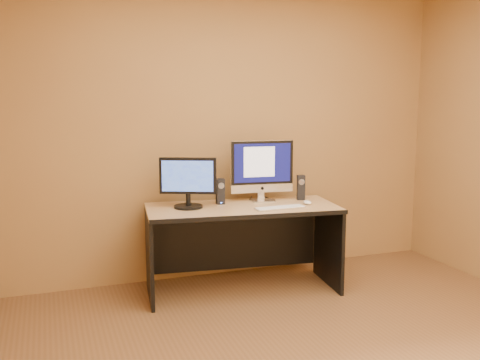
% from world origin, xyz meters
% --- Properties ---
extents(walls, '(4.00, 4.00, 2.60)m').
position_xyz_m(walls, '(0.00, 0.00, 1.30)').
color(walls, olive).
rests_on(walls, ground).
extents(desk, '(1.63, 0.87, 0.72)m').
position_xyz_m(desk, '(-0.09, 1.50, 0.36)').
color(desk, tan).
rests_on(desk, ground).
extents(imac, '(0.57, 0.27, 0.53)m').
position_xyz_m(imac, '(0.15, 1.66, 0.99)').
color(imac, '#BABBBF').
rests_on(imac, desk).
extents(second_monitor, '(0.52, 0.40, 0.41)m').
position_xyz_m(second_monitor, '(-0.52, 1.60, 0.92)').
color(second_monitor, black).
rests_on(second_monitor, desk).
extents(speaker_left, '(0.07, 0.08, 0.21)m').
position_xyz_m(speaker_left, '(-0.23, 1.66, 0.83)').
color(speaker_left, black).
rests_on(speaker_left, desk).
extents(speaker_right, '(0.08, 0.09, 0.21)m').
position_xyz_m(speaker_right, '(0.49, 1.60, 0.83)').
color(speaker_right, black).
rests_on(speaker_right, desk).
extents(keyboard, '(0.42, 0.13, 0.02)m').
position_xyz_m(keyboard, '(0.16, 1.31, 0.73)').
color(keyboard, silver).
rests_on(keyboard, desk).
extents(mouse, '(0.06, 0.10, 0.03)m').
position_xyz_m(mouse, '(0.44, 1.39, 0.74)').
color(mouse, white).
rests_on(mouse, desk).
extents(cable_a, '(0.04, 0.21, 0.01)m').
position_xyz_m(cable_a, '(0.24, 1.75, 0.72)').
color(cable_a, black).
rests_on(cable_a, desk).
extents(cable_b, '(0.09, 0.16, 0.01)m').
position_xyz_m(cable_b, '(0.10, 1.80, 0.72)').
color(cable_b, black).
rests_on(cable_b, desk).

